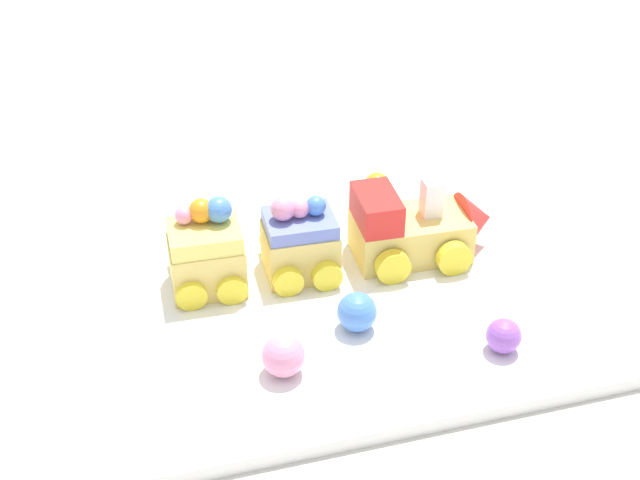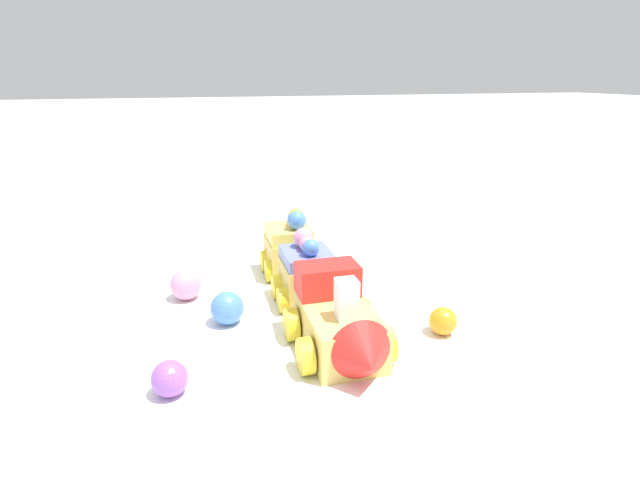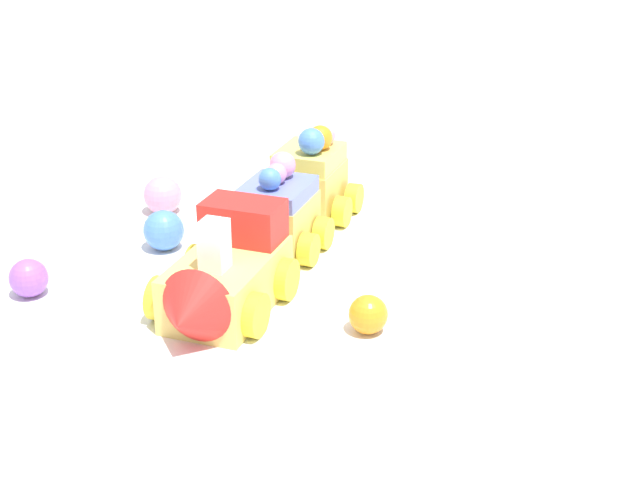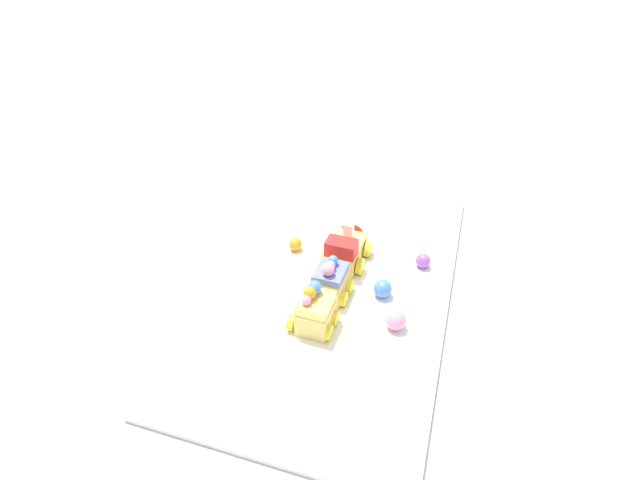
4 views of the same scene
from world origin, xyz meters
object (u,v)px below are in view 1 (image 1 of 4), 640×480
(gumball_purple, at_px, (504,336))
(gumball_pink, at_px, (283,355))
(gumball_blue, at_px, (357,312))
(gumball_orange, at_px, (377,186))
(cake_train_locomotive, at_px, (420,230))
(cake_car_lemon, at_px, (206,252))
(cake_car_blueberry, at_px, (299,243))

(gumball_purple, relative_size, gumball_pink, 0.83)
(gumball_blue, bearing_deg, gumball_orange, 67.04)
(gumball_blue, bearing_deg, gumball_pink, -152.80)
(gumball_blue, bearing_deg, cake_train_locomotive, 44.88)
(cake_car_lemon, bearing_deg, gumball_purple, -33.44)
(cake_car_blueberry, relative_size, gumball_pink, 2.32)
(cake_train_locomotive, height_order, cake_car_blueberry, cake_car_blueberry)
(cake_car_lemon, distance_m, gumball_orange, 0.20)
(cake_train_locomotive, distance_m, gumball_purple, 0.13)
(cake_train_locomotive, height_order, gumball_purple, cake_train_locomotive)
(gumball_purple, xyz_separation_m, gumball_blue, (-0.10, 0.05, 0.00))
(gumball_pink, bearing_deg, cake_car_blueberry, 70.29)
(gumball_orange, bearing_deg, gumball_pink, -123.61)
(gumball_orange, relative_size, gumball_blue, 0.81)
(cake_train_locomotive, bearing_deg, gumball_blue, -132.98)
(cake_car_lemon, bearing_deg, cake_car_blueberry, -0.56)
(gumball_pink, distance_m, gumball_blue, 0.07)
(gumball_purple, bearing_deg, cake_train_locomotive, 96.69)
(cake_train_locomotive, bearing_deg, cake_car_lemon, 179.88)
(cake_car_blueberry, distance_m, gumball_orange, 0.14)
(cake_car_lemon, distance_m, gumball_pink, 0.13)
(gumball_pink, bearing_deg, cake_car_lemon, 105.87)
(cake_car_lemon, xyz_separation_m, gumball_pink, (0.03, -0.12, -0.01))
(cake_car_blueberry, distance_m, gumball_purple, 0.18)
(cake_train_locomotive, xyz_separation_m, gumball_orange, (-0.01, 0.10, -0.01))
(gumball_pink, bearing_deg, gumball_blue, 27.20)
(cake_car_lemon, relative_size, gumball_orange, 3.12)
(cake_car_blueberry, bearing_deg, gumball_pink, -107.57)
(cake_train_locomotive, relative_size, cake_car_lemon, 1.57)
(cake_train_locomotive, relative_size, gumball_orange, 4.89)
(cake_car_lemon, relative_size, gumball_blue, 2.53)
(cake_car_lemon, relative_size, gumball_purple, 2.95)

